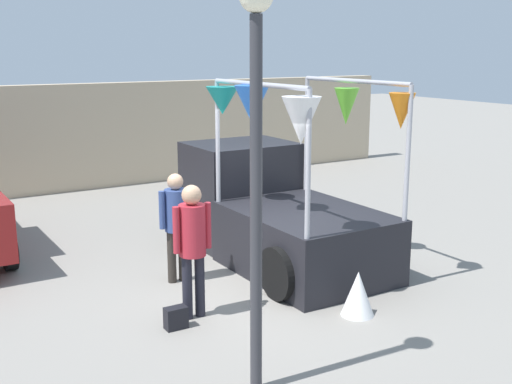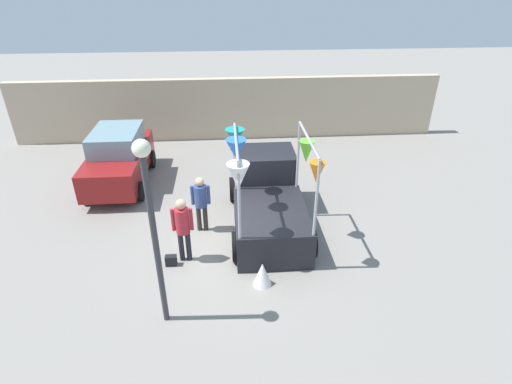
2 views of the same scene
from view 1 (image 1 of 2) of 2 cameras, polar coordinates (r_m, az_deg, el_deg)
name	(u,v)px [view 1 (image 1 of 2)]	position (r m, az deg, el deg)	size (l,w,h in m)	color
ground_plane	(253,284)	(9.65, -0.27, -8.17)	(60.00, 60.00, 0.00)	gray
vendor_truck	(269,206)	(10.71, 1.19, -1.26)	(2.30, 4.06, 2.97)	black
person_customer	(192,238)	(8.21, -5.67, -4.10)	(0.53, 0.34, 1.76)	black
person_vendor	(176,217)	(9.54, -7.11, -2.23)	(0.53, 0.34, 1.65)	#2D2823
handbag	(176,318)	(8.22, -7.14, -11.04)	(0.28, 0.16, 0.28)	black
street_lamp	(256,135)	(6.05, 0.01, 5.11)	(0.32, 0.32, 4.06)	#333338
brick_boundary_wall	(88,137)	(16.41, -14.75, 4.78)	(18.00, 0.36, 2.60)	tan
folded_kite_bundle_white	(358,293)	(8.59, 9.04, -8.89)	(0.44, 0.44, 0.60)	white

